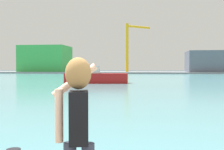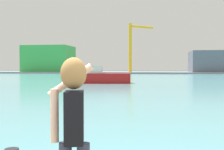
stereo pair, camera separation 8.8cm
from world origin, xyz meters
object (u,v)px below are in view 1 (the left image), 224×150
(person_photographer, at_px, (78,120))
(boat_moored, at_px, (95,77))
(warehouse_right, at_px, (213,62))
(port_crane, at_px, (130,43))
(warehouse_left, at_px, (46,59))

(person_photographer, distance_m, boat_moored, 33.59)
(person_photographer, distance_m, warehouse_right, 92.23)
(person_photographer, height_order, boat_moored, boat_moored)
(person_photographer, relative_size, warehouse_right, 0.11)
(person_photographer, relative_size, port_crane, 0.11)
(person_photographer, xyz_separation_m, warehouse_right, (19.75, 90.06, 2.18))
(warehouse_right, height_order, port_crane, port_crane)
(port_crane, bearing_deg, person_photographer, -86.06)
(boat_moored, distance_m, port_crane, 56.29)
(warehouse_left, xyz_separation_m, warehouse_right, (54.46, -0.53, -1.08))
(person_photographer, bearing_deg, warehouse_right, -25.39)
(person_photographer, xyz_separation_m, warehouse_left, (-34.71, 90.59, 3.25))
(warehouse_right, bearing_deg, boat_moored, -114.55)
(boat_moored, relative_size, port_crane, 0.53)
(boat_moored, relative_size, warehouse_left, 0.53)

